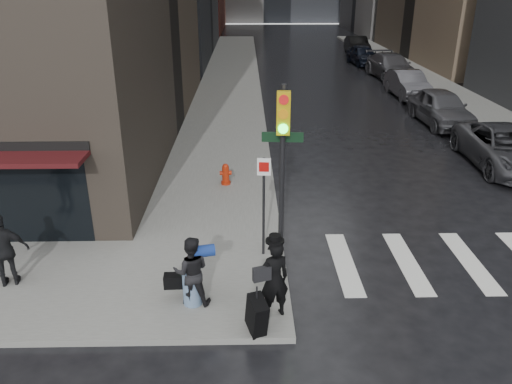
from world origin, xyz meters
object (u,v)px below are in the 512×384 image
man_overcoat (271,285)px  parked_car_4 (363,55)px  traffic_light (281,151)px  fire_hydrant (226,175)px  man_greycoat (5,251)px  parked_car_3 (391,66)px  parked_car_2 (408,84)px  man_jeans (191,271)px  parked_car_1 (441,107)px  parked_car_5 (357,45)px  parked_car_0 (506,148)px

man_overcoat → parked_car_4: size_ratio=0.42×
traffic_light → fire_hydrant: (-1.50, 4.81, -2.46)m
man_greycoat → parked_car_3: bearing=-136.2°
man_overcoat → man_greycoat: size_ratio=1.10×
fire_hydrant → parked_car_2: 17.33m
man_jeans → parked_car_3: size_ratio=0.28×
parked_car_1 → parked_car_5: 24.09m
man_jeans → parked_car_2: man_jeans is taller
man_greycoat → parked_car_5: man_greycoat is taller
man_greycoat → parked_car_0: (15.14, 7.78, -0.27)m
man_greycoat → parked_car_2: 24.89m
traffic_light → parked_car_5: 38.05m
parked_car_0 → parked_car_3: size_ratio=0.94×
parked_car_3 → parked_car_4: bearing=91.1°
parked_car_1 → parked_car_5: size_ratio=1.01×
fire_hydrant → parked_car_2: parked_car_2 is taller
man_jeans → parked_car_2: bearing=-120.1°
man_overcoat → parked_car_1: size_ratio=0.39×
parked_car_2 → parked_car_5: (0.72, 18.06, 0.03)m
parked_car_1 → parked_car_3: size_ratio=0.85×
parked_car_1 → parked_car_3: parked_car_3 is taller
man_overcoat → fire_hydrant: (-1.17, 7.30, -0.47)m
parked_car_0 → man_jeans: bearing=-139.6°
man_overcoat → fire_hydrant: bearing=-99.6°
man_jeans → fire_hydrant: size_ratio=2.18×
fire_hydrant → parked_car_3: bearing=61.1°
man_overcoat → parked_car_5: man_overcoat is taller
parked_car_0 → parked_car_5: parked_car_5 is taller
parked_car_2 → parked_car_3: size_ratio=0.81×
parked_car_1 → parked_car_2: size_ratio=1.05×
parked_car_0 → parked_car_1: 6.03m
man_greycoat → parked_car_3: 30.22m
man_overcoat → parked_car_1: (8.98, 15.17, -0.11)m
man_jeans → parked_car_5: bearing=-109.0°
parked_car_2 → parked_car_3: (0.63, 6.02, 0.07)m
parked_car_3 → parked_car_2: bearing=-101.4°
man_overcoat → parked_car_4: man_overcoat is taller
man_greycoat → fire_hydrant: (4.71, 5.92, -0.55)m
man_greycoat → parked_car_2: bearing=-142.2°
traffic_light → parked_car_0: (8.92, 6.67, -2.18)m
traffic_light → parked_car_5: size_ratio=0.88×
man_overcoat → parked_car_2: size_ratio=0.41×
parked_car_1 → parked_car_5: bearing=85.6°
man_overcoat → parked_car_3: size_ratio=0.33×
traffic_light → parked_car_3: 26.56m
parked_car_0 → parked_car_2: size_ratio=1.16×
parked_car_2 → parked_car_1: bearing=-93.6°
man_greycoat → parked_car_5: bearing=-127.6°
man_overcoat → traffic_light: bearing=-116.4°
parked_car_0 → parked_car_4: parked_car_4 is taller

